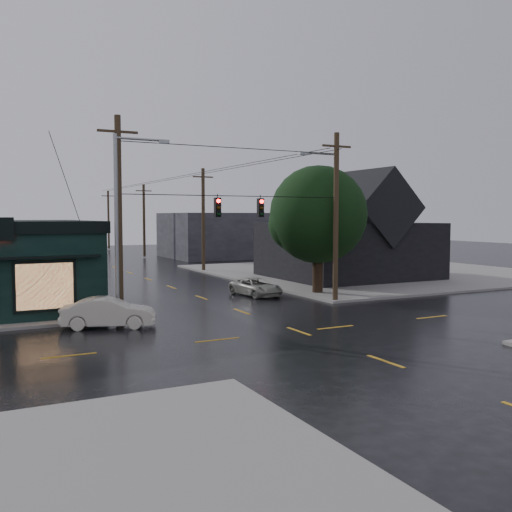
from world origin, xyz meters
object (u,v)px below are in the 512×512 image
utility_pole_ne (335,302)px  corner_tree (318,215)px  suv_silver (256,287)px  utility_pole_nw (121,320)px  sedan_cream (109,313)px

utility_pole_ne → corner_tree: bearing=74.3°
utility_pole_ne → suv_silver: size_ratio=2.43×
utility_pole_nw → corner_tree: bearing=13.8°
utility_pole_nw → sedan_cream: bearing=-119.2°
corner_tree → utility_pole_nw: size_ratio=0.83×
sedan_cream → suv_silver: bearing=-41.1°
utility_pole_ne → sedan_cream: bearing=-172.8°
corner_tree → suv_silver: 6.28m
corner_tree → utility_pole_ne: (-0.96, -3.42, -5.29)m
corner_tree → utility_pole_nw: corner_tree is taller
suv_silver → utility_pole_ne: bearing=-64.8°
corner_tree → utility_pole_nw: bearing=-166.2°
corner_tree → utility_pole_nw: 15.32m
corner_tree → utility_pole_ne: size_ratio=0.83×
corner_tree → suv_silver: corner_tree is taller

